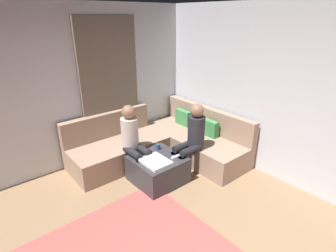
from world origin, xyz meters
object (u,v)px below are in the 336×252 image
at_px(ottoman, 158,169).
at_px(person_on_couch_back, 192,137).
at_px(person_on_couch_side, 133,139).
at_px(sectional_couch, 163,144).
at_px(coffee_mug, 158,147).
at_px(game_remote, 176,157).

bearing_deg(ottoman, person_on_couch_back, 75.80).
height_order(person_on_couch_back, person_on_couch_side, same).
relative_size(sectional_couch, person_on_couch_back, 2.12).
bearing_deg(person_on_couch_side, sectional_couch, -168.45).
height_order(coffee_mug, game_remote, coffee_mug).
bearing_deg(person_on_couch_back, ottoman, 75.80).
bearing_deg(ottoman, person_on_couch_side, -155.80).
distance_m(ottoman, person_on_couch_back, 0.76).
xyz_separation_m(sectional_couch, ottoman, (0.55, -0.54, -0.07)).
relative_size(coffee_mug, game_remote, 0.63).
bearing_deg(person_on_couch_back, coffee_mug, 48.43).
xyz_separation_m(game_remote, person_on_couch_back, (-0.03, 0.38, 0.23)).
height_order(coffee_mug, person_on_couch_back, person_on_couch_back).
bearing_deg(coffee_mug, ottoman, -39.29).
bearing_deg(person_on_couch_back, game_remote, 94.29).
xyz_separation_m(sectional_couch, person_on_couch_side, (0.15, -0.72, 0.38)).
bearing_deg(person_on_couch_side, ottoman, 114.20).
bearing_deg(ottoman, coffee_mug, 140.71).
xyz_separation_m(coffee_mug, game_remote, (0.40, 0.04, -0.04)).
bearing_deg(game_remote, person_on_couch_back, 94.29).
height_order(coffee_mug, person_on_couch_side, person_on_couch_side).
bearing_deg(sectional_couch, person_on_couch_side, -78.45).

